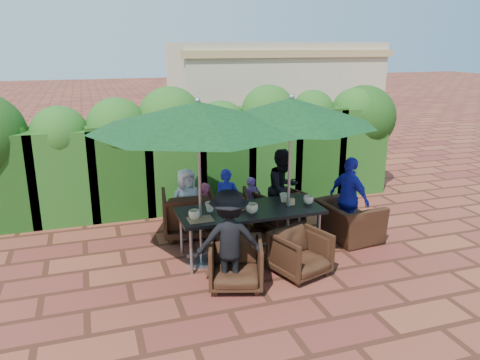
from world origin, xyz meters
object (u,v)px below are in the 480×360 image
object	(u,v)px
umbrella_right	(291,111)
chair_near_right	(301,251)
chair_far_mid	(225,210)
chair_end_right	(349,215)
dining_table	(250,214)
chair_far_right	(278,207)
umbrella_left	(198,116)
chair_near_left	(236,262)
chair_far_left	(188,211)

from	to	relation	value
umbrella_right	chair_near_right	xyz separation A→B (m)	(-0.15, -0.79, -1.86)
chair_far_mid	chair_end_right	bearing A→B (deg)	167.16
dining_table	chair_far_right	world-z (taller)	same
umbrella_left	chair_end_right	distance (m)	3.13
dining_table	chair_end_right	bearing A→B (deg)	2.24
chair_near_left	dining_table	bearing A→B (deg)	77.32
chair_end_right	umbrella_left	bearing A→B (deg)	86.82
umbrella_right	chair_far_left	bearing A→B (deg)	140.54
chair_end_right	chair_near_right	bearing A→B (deg)	118.47
chair_far_left	chair_near_left	xyz separation A→B (m)	(0.23, -1.94, -0.07)
dining_table	chair_near_right	world-z (taller)	dining_table
umbrella_left	chair_far_mid	bearing A→B (deg)	57.30
umbrella_right	chair_near_left	world-z (taller)	umbrella_right
chair_far_right	chair_near_left	distance (m)	2.25
chair_near_left	chair_far_right	bearing A→B (deg)	70.42
umbrella_right	chair_near_right	distance (m)	2.02
chair_far_right	chair_near_left	world-z (taller)	chair_far_right
chair_far_mid	chair_far_right	distance (m)	0.96
chair_end_right	dining_table	bearing A→B (deg)	86.14
chair_far_right	chair_end_right	distance (m)	1.26
chair_far_right	umbrella_left	bearing A→B (deg)	10.64
dining_table	chair_far_left	size ratio (longest dim) A/B	2.53
chair_far_left	umbrella_left	bearing A→B (deg)	95.63
umbrella_right	umbrella_left	bearing A→B (deg)	-179.49
dining_table	chair_near_right	distance (m)	1.01
umbrella_left	chair_near_left	bearing A→B (deg)	-71.05
dining_table	umbrella_left	world-z (taller)	umbrella_left
umbrella_right	dining_table	bearing A→B (deg)	175.44
dining_table	chair_near_left	distance (m)	1.06
umbrella_right	chair_end_right	world-z (taller)	umbrella_right
umbrella_left	chair_far_left	bearing A→B (deg)	87.74
chair_far_left	umbrella_right	bearing A→B (deg)	148.44
umbrella_right	chair_end_right	xyz separation A→B (m)	(1.16, 0.12, -1.79)
chair_far_mid	chair_far_right	size ratio (longest dim) A/B	1.09
chair_near_right	chair_end_right	xyz separation A→B (m)	(1.31, 0.90, 0.07)
dining_table	chair_far_mid	xyz separation A→B (m)	(-0.11, 1.00, -0.27)
umbrella_left	umbrella_right	distance (m)	1.40
chair_far_left	chair_far_right	distance (m)	1.60
umbrella_right	chair_far_mid	size ratio (longest dim) A/B	3.08
dining_table	chair_far_mid	world-z (taller)	chair_far_mid
chair_far_right	chair_near_left	xyz separation A→B (m)	(-1.35, -1.80, -0.01)
umbrella_left	chair_far_right	bearing A→B (deg)	31.06
chair_near_left	umbrella_right	bearing A→B (deg)	53.85
dining_table	umbrella_left	xyz separation A→B (m)	(-0.79, -0.06, 1.54)
dining_table	chair_far_left	distance (m)	1.32
chair_far_mid	chair_far_right	bearing A→B (deg)	-171.08
chair_near_right	umbrella_right	bearing A→B (deg)	61.62
umbrella_left	umbrella_right	size ratio (longest dim) A/B	1.20
chair_near_right	chair_end_right	bearing A→B (deg)	16.80
umbrella_right	chair_near_right	world-z (taller)	umbrella_right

